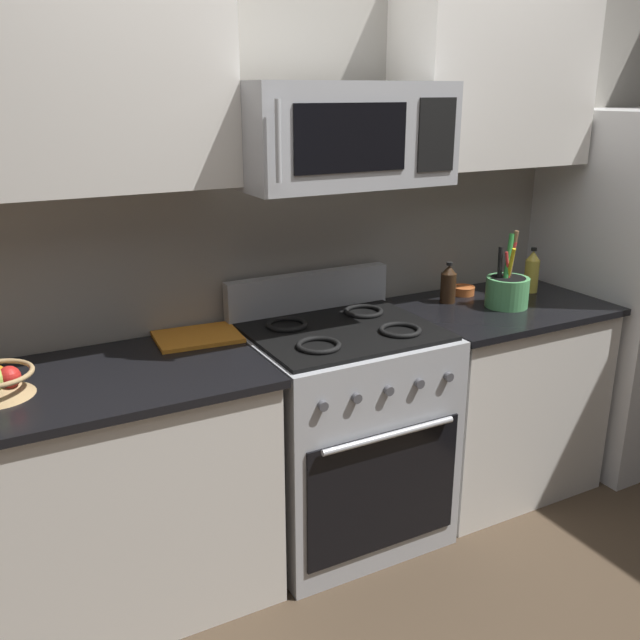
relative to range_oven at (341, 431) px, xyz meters
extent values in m
plane|color=#473828|center=(0.00, -0.66, -0.47)|extent=(16.00, 16.00, 0.00)
cube|color=#9E998E|center=(0.00, 0.40, 0.83)|extent=(8.00, 0.10, 2.60)
cube|color=silver|center=(-0.92, 0.00, -0.03)|extent=(1.02, 0.62, 0.88)
cube|color=black|center=(-0.92, 0.00, 0.42)|extent=(1.06, 0.66, 0.03)
cube|color=#B2B5BA|center=(0.00, 0.00, -0.02)|extent=(0.76, 0.66, 0.91)
cube|color=black|center=(0.00, -0.34, -0.11)|extent=(0.67, 0.01, 0.51)
cylinder|color=#B2B5BA|center=(0.00, -0.36, 0.15)|extent=(0.57, 0.02, 0.02)
cube|color=black|center=(0.00, 0.00, 0.45)|extent=(0.73, 0.59, 0.02)
cube|color=#B2B5BA|center=(0.00, 0.30, 0.53)|extent=(0.76, 0.06, 0.18)
torus|color=black|center=(-0.18, -0.14, 0.46)|extent=(0.17, 0.17, 0.02)
torus|color=black|center=(0.18, -0.14, 0.46)|extent=(0.17, 0.17, 0.02)
torus|color=black|center=(-0.18, 0.14, 0.46)|extent=(0.17, 0.17, 0.02)
torus|color=black|center=(0.18, 0.14, 0.46)|extent=(0.17, 0.17, 0.02)
cylinder|color=#4C4C51|center=(-0.27, -0.34, 0.32)|extent=(0.04, 0.02, 0.04)
cylinder|color=#4C4C51|center=(-0.14, -0.34, 0.32)|extent=(0.04, 0.02, 0.04)
cylinder|color=#4C4C51|center=(0.00, -0.34, 0.32)|extent=(0.04, 0.02, 0.04)
cylinder|color=#4C4C51|center=(0.14, -0.34, 0.32)|extent=(0.04, 0.02, 0.04)
cylinder|color=#4C4C51|center=(0.27, -0.34, 0.32)|extent=(0.04, 0.02, 0.04)
cube|color=silver|center=(0.84, 0.00, -0.03)|extent=(0.86, 0.62, 0.88)
cube|color=black|center=(0.84, 0.00, 0.42)|extent=(0.90, 0.66, 0.03)
cube|color=silver|center=(1.73, -0.02, 0.40)|extent=(0.84, 0.73, 1.75)
cube|color=#B2B5BA|center=(0.00, 0.03, 1.21)|extent=(0.80, 0.40, 0.37)
cube|color=black|center=(-0.07, -0.17, 1.21)|extent=(0.44, 0.01, 0.23)
cube|color=black|center=(0.29, -0.17, 1.21)|extent=(0.16, 0.01, 0.26)
cylinder|color=#B2B5BA|center=(-0.36, -0.20, 1.21)|extent=(0.02, 0.02, 0.26)
cube|color=silver|center=(-0.93, 0.18, 1.43)|extent=(1.05, 0.34, 0.78)
cube|color=silver|center=(0.85, 0.18, 1.43)|extent=(0.89, 0.34, 0.78)
cylinder|color=#59AD66|center=(0.83, -0.04, 0.50)|extent=(0.19, 0.19, 0.13)
cylinder|color=black|center=(0.83, -0.04, 0.51)|extent=(0.16, 0.16, 0.11)
cylinder|color=red|center=(0.84, -0.01, 0.60)|extent=(0.07, 0.04, 0.26)
cylinder|color=red|center=(0.83, -0.04, 0.58)|extent=(0.04, 0.03, 0.22)
cylinder|color=black|center=(0.79, -0.02, 0.59)|extent=(0.03, 0.04, 0.24)
cylinder|color=olive|center=(0.86, -0.01, 0.62)|extent=(0.03, 0.04, 0.31)
cylinder|color=green|center=(0.82, -0.03, 0.61)|extent=(0.08, 0.06, 0.30)
cylinder|color=yellow|center=(0.83, -0.04, 0.59)|extent=(0.03, 0.07, 0.24)
sphere|color=red|center=(-1.23, -0.03, 0.50)|extent=(0.07, 0.07, 0.07)
cube|color=orange|center=(-0.54, 0.21, 0.45)|extent=(0.34, 0.27, 0.02)
cylinder|color=gold|center=(1.10, 0.09, 0.52)|extent=(0.07, 0.07, 0.16)
cone|color=gold|center=(1.10, 0.09, 0.62)|extent=(0.06, 0.06, 0.04)
cylinder|color=black|center=(1.10, 0.09, 0.65)|extent=(0.03, 0.03, 0.01)
cylinder|color=#382314|center=(0.63, 0.14, 0.51)|extent=(0.07, 0.07, 0.14)
cone|color=#382314|center=(0.63, 0.14, 0.59)|extent=(0.06, 0.06, 0.04)
cylinder|color=black|center=(0.63, 0.14, 0.62)|extent=(0.03, 0.03, 0.01)
cylinder|color=#D1662D|center=(0.78, 0.20, 0.46)|extent=(0.11, 0.11, 0.04)
torus|color=#D1662D|center=(0.78, 0.20, 0.47)|extent=(0.11, 0.11, 0.01)
camera|label=1|loc=(-1.32, -2.27, 1.36)|focal=39.04mm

